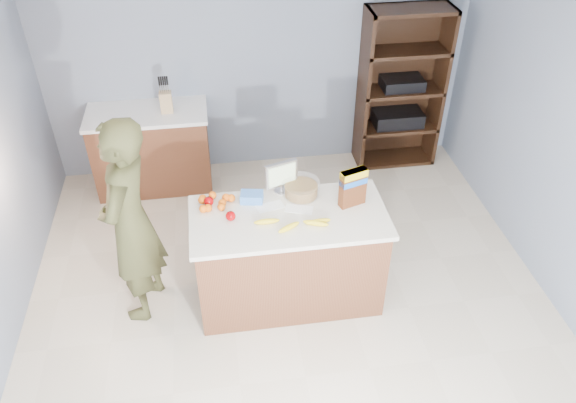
{
  "coord_description": "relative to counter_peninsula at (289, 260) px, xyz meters",
  "views": [
    {
      "loc": [
        -0.52,
        -3.1,
        3.66
      ],
      "look_at": [
        0.0,
        0.35,
        1.0
      ],
      "focal_mm": 35.0,
      "sensor_mm": 36.0,
      "label": 1
    }
  ],
  "objects": [
    {
      "name": "knife_block",
      "position": [
        -0.98,
        1.87,
        0.6
      ],
      "size": [
        0.12,
        0.1,
        0.31
      ],
      "color": "tan",
      "rests_on": "back_cabinet"
    },
    {
      "name": "walls",
      "position": [
        0.0,
        -0.3,
        1.24
      ],
      "size": [
        4.52,
        5.02,
        2.51
      ],
      "color": "gray",
      "rests_on": "ground"
    },
    {
      "name": "floor",
      "position": [
        0.0,
        -0.3,
        -0.42
      ],
      "size": [
        4.5,
        5.0,
        0.02
      ],
      "primitive_type": "cube",
      "color": "beige",
      "rests_on": "ground"
    },
    {
      "name": "cereal_box",
      "position": [
        0.52,
        0.07,
        0.67
      ],
      "size": [
        0.23,
        0.14,
        0.32
      ],
      "color": "#592B14",
      "rests_on": "counter_peninsula"
    },
    {
      "name": "counter_peninsula",
      "position": [
        0.0,
        0.0,
        0.0
      ],
      "size": [
        1.56,
        0.76,
        0.9
      ],
      "color": "brown",
      "rests_on": "ground"
    },
    {
      "name": "back_cabinet",
      "position": [
        -1.2,
        1.9,
        0.04
      ],
      "size": [
        1.24,
        0.62,
        0.9
      ],
      "color": "brown",
      "rests_on": "ground"
    },
    {
      "name": "envelopes",
      "position": [
        -0.02,
        0.1,
        0.49
      ],
      "size": [
        0.47,
        0.23,
        0.0
      ],
      "color": "white",
      "rests_on": "counter_peninsula"
    },
    {
      "name": "salad_bowl",
      "position": [
        0.14,
        0.26,
        0.54
      ],
      "size": [
        0.3,
        0.3,
        0.13
      ],
      "color": "#267219",
      "rests_on": "counter_peninsula"
    },
    {
      "name": "bananas",
      "position": [
        0.05,
        -0.13,
        0.51
      ],
      "size": [
        0.59,
        0.19,
        0.04
      ],
      "color": "yellow",
      "rests_on": "counter_peninsula"
    },
    {
      "name": "person",
      "position": [
        -1.22,
        0.08,
        0.48
      ],
      "size": [
        0.58,
        0.74,
        1.8
      ],
      "primitive_type": "imported",
      "rotation": [
        0.0,
        0.0,
        -1.82
      ],
      "color": "#3C3D1F",
      "rests_on": "ground"
    },
    {
      "name": "tv",
      "position": [
        -0.01,
        0.33,
        0.64
      ],
      "size": [
        0.28,
        0.12,
        0.28
      ],
      "color": "silver",
      "rests_on": "counter_peninsula"
    },
    {
      "name": "apples",
      "position": [
        -0.53,
        0.12,
        0.52
      ],
      "size": [
        0.24,
        0.29,
        0.08
      ],
      "color": "#920004",
      "rests_on": "counter_peninsula"
    },
    {
      "name": "shelving_unit",
      "position": [
        1.55,
        2.05,
        0.45
      ],
      "size": [
        0.9,
        0.4,
        1.8
      ],
      "color": "black",
      "rests_on": "ground"
    },
    {
      "name": "blue_carton",
      "position": [
        -0.27,
        0.23,
        0.52
      ],
      "size": [
        0.2,
        0.15,
        0.08
      ],
      "primitive_type": "cube",
      "rotation": [
        0.0,
        0.0,
        -0.19
      ],
      "color": "blue",
      "rests_on": "counter_peninsula"
    },
    {
      "name": "oranges",
      "position": [
        -0.57,
        0.22,
        0.52
      ],
      "size": [
        0.3,
        0.23,
        0.06
      ],
      "color": "orange",
      "rests_on": "counter_peninsula"
    }
  ]
}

